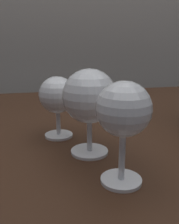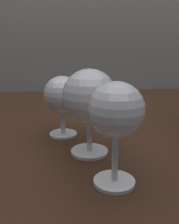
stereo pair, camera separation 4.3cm
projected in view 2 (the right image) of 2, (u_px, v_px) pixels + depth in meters
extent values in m
cube|color=#382114|center=(96.00, 127.00, 0.63)|extent=(1.33, 0.79, 0.03)
cylinder|color=white|center=(114.00, 182.00, 0.35)|extent=(0.06, 0.06, 0.00)
cylinder|color=white|center=(115.00, 155.00, 0.34)|extent=(0.01, 0.01, 0.08)
sphere|color=white|center=(116.00, 110.00, 0.32)|extent=(0.07, 0.07, 0.07)
ellipsoid|color=#380711|center=(116.00, 111.00, 0.33)|extent=(0.07, 0.07, 0.03)
cylinder|color=white|center=(90.00, 151.00, 0.45)|extent=(0.07, 0.07, 0.00)
cylinder|color=white|center=(90.00, 132.00, 0.44)|extent=(0.01, 0.01, 0.07)
sphere|color=white|center=(90.00, 96.00, 0.42)|extent=(0.09, 0.09, 0.09)
ellipsoid|color=gold|center=(90.00, 97.00, 0.42)|extent=(0.08, 0.08, 0.04)
cylinder|color=white|center=(63.00, 134.00, 0.53)|extent=(0.06, 0.06, 0.00)
cylinder|color=white|center=(63.00, 120.00, 0.52)|extent=(0.01, 0.01, 0.06)
sphere|color=white|center=(62.00, 94.00, 0.51)|extent=(0.07, 0.07, 0.07)
ellipsoid|color=beige|center=(62.00, 95.00, 0.51)|extent=(0.07, 0.07, 0.03)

